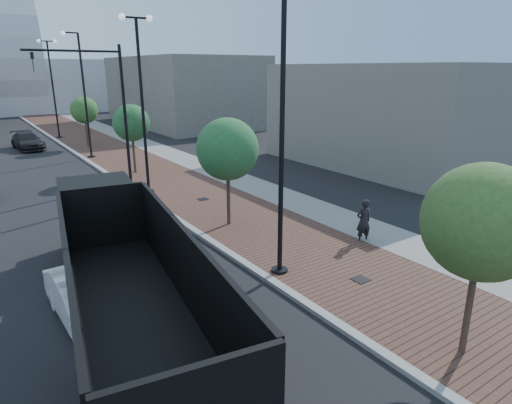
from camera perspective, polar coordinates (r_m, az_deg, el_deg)
sidewalk at (r=42.64m, az=-18.98°, el=7.26°), size 7.00×140.00×0.12m
concrete_strip at (r=43.43m, az=-15.54°, el=7.74°), size 2.40×140.00×0.13m
curb at (r=41.86m, az=-23.59°, el=6.61°), size 0.30×140.00×0.14m
dump_truck at (r=13.60m, az=-18.36°, el=-6.78°), size 4.48×13.55×3.35m
white_sedan at (r=12.99m, az=-21.17°, el=-11.85°), size 1.62×4.18×1.36m
dark_car_far at (r=42.59m, az=-27.79°, el=7.09°), size 2.35×4.99×1.41m
pedestrian at (r=17.77m, az=13.92°, el=-2.47°), size 0.74×0.56×1.82m
streetlight_1 at (r=13.59m, az=3.01°, el=7.04°), size 1.44×0.56×9.21m
streetlight_2 at (r=24.15m, az=-14.67°, el=12.11°), size 1.72×0.56×9.28m
streetlight_3 at (r=35.64m, az=-21.65°, el=12.17°), size 1.44×0.56×9.21m
streetlight_4 at (r=47.38m, az=-25.08°, el=13.32°), size 1.72×0.56×9.28m
traffic_mast at (r=26.71m, az=-18.84°, el=12.55°), size 5.09×0.20×8.00m
tree_0 at (r=10.89m, az=27.60°, el=-2.31°), size 2.66×2.66×4.80m
tree_1 at (r=18.49m, az=-3.67°, el=6.91°), size 2.65×2.64×4.78m
tree_2 at (r=29.36m, az=-15.97°, el=9.93°), size 2.39×2.34×4.54m
tree_3 at (r=40.87m, az=-21.56°, el=11.14°), size 2.34×2.28×4.41m
commercial_block_ne at (r=55.93m, az=-9.65°, el=14.16°), size 12.00×22.00×8.00m
commercial_block_e at (r=33.06m, az=17.02°, el=10.85°), size 10.00×16.00×7.00m
utility_cover_1 at (r=14.79m, az=13.56°, el=-9.84°), size 0.50×0.50×0.02m
utility_cover_2 at (r=23.01m, az=-6.99°, el=0.38°), size 0.50×0.50×0.02m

